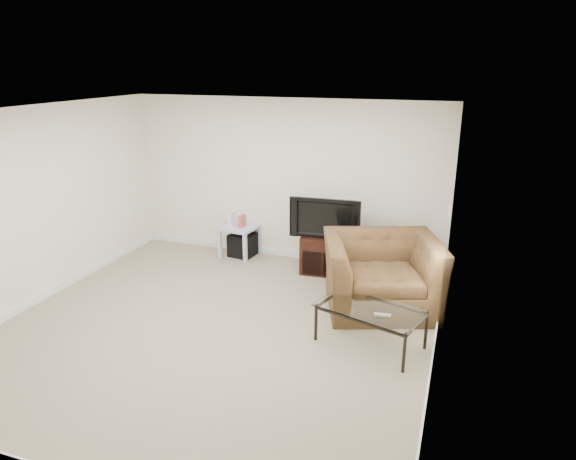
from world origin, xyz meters
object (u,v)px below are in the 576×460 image
(subwoofer, at_px, (243,245))
(coffee_table, at_px, (370,326))
(side_table, at_px, (240,241))
(tv_stand, at_px, (326,254))
(recliner, at_px, (382,262))
(television, at_px, (326,217))

(subwoofer, bearing_deg, coffee_table, -40.01)
(coffee_table, bearing_deg, subwoofer, 139.99)
(side_table, distance_m, subwoofer, 0.08)
(tv_stand, distance_m, coffee_table, 2.10)
(side_table, relative_size, recliner, 0.37)
(tv_stand, distance_m, subwoofer, 1.47)
(television, relative_size, recliner, 0.68)
(subwoofer, xyz_separation_m, coffee_table, (2.46, -2.07, 0.05))
(side_table, xyz_separation_m, coffee_table, (2.49, -2.05, -0.03))
(recliner, relative_size, coffee_table, 1.23)
(television, distance_m, side_table, 1.62)
(recliner, bearing_deg, tv_stand, 118.38)
(tv_stand, xyz_separation_m, side_table, (-1.48, 0.21, -0.04))
(television, bearing_deg, tv_stand, 90.29)
(tv_stand, height_order, recliner, recliner)
(side_table, distance_m, coffee_table, 3.23)
(recliner, height_order, coffee_table, recliner)
(recliner, bearing_deg, television, 119.27)
(tv_stand, height_order, side_table, tv_stand)
(subwoofer, bearing_deg, television, -9.87)
(television, distance_m, recliner, 1.30)
(tv_stand, relative_size, side_table, 1.32)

